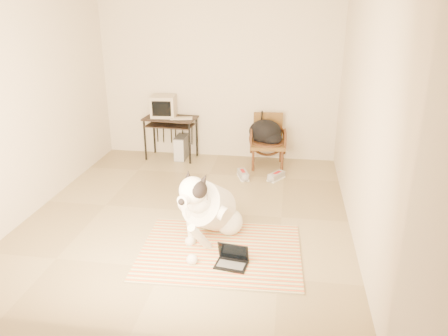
% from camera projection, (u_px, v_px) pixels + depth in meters
% --- Properties ---
extents(floor, '(4.50, 4.50, 0.00)m').
position_uv_depth(floor, '(191.00, 211.00, 5.69)').
color(floor, '#97845C').
rests_on(floor, ground).
extents(wall_back, '(4.50, 0.00, 4.50)m').
position_uv_depth(wall_back, '(218.00, 79.00, 7.29)').
color(wall_back, beige).
rests_on(wall_back, floor).
extents(wall_front, '(4.50, 0.00, 4.50)m').
position_uv_depth(wall_front, '(117.00, 182.00, 3.13)').
color(wall_front, beige).
rests_on(wall_front, floor).
extents(wall_left, '(0.00, 4.50, 4.50)m').
position_uv_depth(wall_left, '(33.00, 104.00, 5.49)').
color(wall_left, beige).
rests_on(wall_left, floor).
extents(wall_right, '(0.00, 4.50, 4.50)m').
position_uv_depth(wall_right, '(361.00, 116.00, 4.93)').
color(wall_right, beige).
rests_on(wall_right, floor).
extents(rug, '(1.78, 1.39, 0.02)m').
position_uv_depth(rug, '(220.00, 251.00, 4.75)').
color(rug, '#E65427').
rests_on(rug, floor).
extents(dog, '(0.70, 1.29, 0.94)m').
position_uv_depth(dog, '(209.00, 209.00, 4.91)').
color(dog, silver).
rests_on(dog, rug).
extents(laptop, '(0.35, 0.28, 0.23)m').
position_uv_depth(laptop, '(232.00, 259.00, 4.49)').
color(laptop, black).
rests_on(laptop, rug).
extents(computer_desk, '(0.91, 0.56, 0.73)m').
position_uv_depth(computer_desk, '(170.00, 123.00, 7.39)').
color(computer_desk, black).
rests_on(computer_desk, floor).
extents(crt_monitor, '(0.43, 0.41, 0.36)m').
position_uv_depth(crt_monitor, '(164.00, 106.00, 7.36)').
color(crt_monitor, tan).
rests_on(crt_monitor, computer_desk).
extents(desk_keyboard, '(0.38, 0.20, 0.02)m').
position_uv_depth(desk_keyboard, '(181.00, 118.00, 7.26)').
color(desk_keyboard, tan).
rests_on(desk_keyboard, computer_desk).
extents(pc_tower, '(0.18, 0.43, 0.40)m').
position_uv_depth(pc_tower, '(181.00, 147.00, 7.54)').
color(pc_tower, '#4F5052').
rests_on(pc_tower, floor).
extents(rattan_chair, '(0.60, 0.58, 0.85)m').
position_uv_depth(rattan_chair, '(268.00, 141.00, 7.14)').
color(rattan_chair, brown).
rests_on(rattan_chair, floor).
extents(backpack, '(0.54, 0.44, 0.39)m').
position_uv_depth(backpack, '(266.00, 133.00, 7.06)').
color(backpack, black).
rests_on(backpack, rattan_chair).
extents(sneaker_left, '(0.23, 0.35, 0.11)m').
position_uv_depth(sneaker_left, '(243.00, 175.00, 6.74)').
color(sneaker_left, white).
rests_on(sneaker_left, floor).
extents(sneaker_right, '(0.28, 0.34, 0.11)m').
position_uv_depth(sneaker_right, '(276.00, 176.00, 6.68)').
color(sneaker_right, white).
rests_on(sneaker_right, floor).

